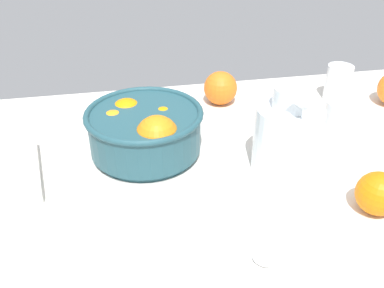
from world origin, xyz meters
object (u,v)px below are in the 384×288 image
juice_pitcher (286,140)px  second_glass (337,85)px  spoon (245,250)px  loose_orange_1 (378,193)px  loose_orange_3 (220,88)px  juice_glass (339,122)px  fruit_bowl (145,130)px

juice_pitcher → second_glass: 35.58cm
spoon → loose_orange_1: bearing=11.8°
loose_orange_1 → loose_orange_3: loose_orange_3 is taller
second_glass → loose_orange_1: second_glass is taller
juice_glass → loose_orange_1: juice_glass is taller
loose_orange_1 → spoon: loose_orange_1 is taller
juice_glass → loose_orange_1: (-5.28, -23.55, 0.04)cm
spoon → second_glass: bearing=50.5°
fruit_bowl → juice_pitcher: juice_pitcher is taller
second_glass → fruit_bowl: bearing=-162.2°
loose_orange_3 → loose_orange_1: bearing=-70.4°
juice_pitcher → spoon: juice_pitcher is taller
loose_orange_1 → juice_pitcher: bearing=125.9°
fruit_bowl → loose_orange_1: size_ratio=3.15×
loose_orange_3 → spoon: loose_orange_3 is taller
spoon → juice_pitcher: bearing=55.6°
juice_pitcher → loose_orange_3: (-5.11, 29.41, -2.18)cm
juice_pitcher → loose_orange_3: size_ratio=2.17×
juice_glass → spoon: juice_glass is taller
fruit_bowl → spoon: fruit_bowl is taller
juice_glass → spoon: size_ratio=0.72×
second_glass → juice_pitcher: bearing=-133.0°
fruit_bowl → spoon: (11.92, -29.71, -5.04)cm
juice_glass → second_glass: (8.34, 17.06, 0.29)cm
fruit_bowl → juice_pitcher: 27.32cm
fruit_bowl → loose_orange_1: 43.67cm
juice_glass → loose_orange_3: bearing=135.6°
loose_orange_1 → loose_orange_3: (-15.69, 44.04, 0.43)cm
loose_orange_1 → fruit_bowl: bearing=145.5°
loose_orange_3 → juice_glass: bearing=-44.4°
juice_pitcher → juice_glass: size_ratio=2.13×
juice_pitcher → juice_glass: (15.85, 8.91, -2.65)cm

